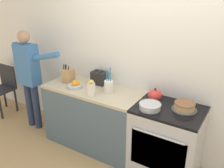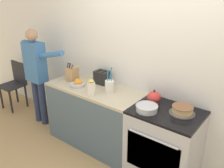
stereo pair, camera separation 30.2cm
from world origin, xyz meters
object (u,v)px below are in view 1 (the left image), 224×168
stove_range (166,141)px  tea_kettle (155,95)px  toaster (99,78)px  person_baker (29,73)px  milk_carton (91,88)px  mixing_bowl (150,106)px  dining_chair (4,86)px  layer_cake (185,107)px  utensil_crock (109,86)px  knife_block (68,75)px  fruit_bowl (75,85)px

stove_range → tea_kettle: bearing=155.3°
toaster → person_baker: person_baker is taller
stove_range → toaster: 1.24m
tea_kettle → milk_carton: bearing=-158.0°
mixing_bowl → dining_chair: bearing=177.8°
layer_cake → milk_carton: bearing=-167.0°
layer_cake → dining_chair: layer_cake is taller
person_baker → utensil_crock: bearing=6.9°
mixing_bowl → layer_cake: bearing=29.1°
toaster → utensil_crock: bearing=-31.1°
stove_range → layer_cake: layer_cake is taller
mixing_bowl → knife_block: bearing=174.1°
milk_carton → layer_cake: bearing=13.0°
layer_cake → knife_block: 1.67m
utensil_crock → dining_chair: size_ratio=0.39×
person_baker → tea_kettle: bearing=7.2°
utensil_crock → toaster: utensil_crock is taller
dining_chair → toaster: bearing=39.9°
utensil_crock → fruit_bowl: (-0.47, -0.12, -0.05)m
tea_kettle → fruit_bowl: tea_kettle is taller
fruit_bowl → knife_block: bearing=153.6°
fruit_bowl → dining_chair: (-1.73, 0.07, -0.43)m
milk_carton → dining_chair: (-2.08, 0.18, -0.50)m
layer_cake → dining_chair: bearing=-178.6°
stove_range → toaster: (-1.11, 0.19, 0.54)m
layer_cake → dining_chair: size_ratio=0.33×
fruit_bowl → dining_chair: bearing=177.6°
mixing_bowl → toaster: (-0.92, 0.31, 0.06)m
utensil_crock → fruit_bowl: 0.49m
utensil_crock → fruit_bowl: size_ratio=1.63×
knife_block → layer_cake: bearing=1.8°
tea_kettle → fruit_bowl: 1.11m
mixing_bowl → person_baker: person_baker is taller
toaster → dining_chair: (-1.93, -0.20, -0.49)m
mixing_bowl → milk_carton: milk_carton is taller
knife_block → fruit_bowl: bearing=-26.4°
toaster → stove_range: bearing=-9.6°
knife_block → person_baker: (-0.68, -0.13, -0.05)m
utensil_crock → person_baker: (-1.36, -0.15, -0.03)m
utensil_crock → stove_range: bearing=-1.9°
utensil_crock → person_baker: person_baker is taller
toaster → dining_chair: size_ratio=0.25×
tea_kettle → person_baker: bearing=-173.5°
utensil_crock → person_baker: size_ratio=0.21×
stove_range → toaster: size_ratio=4.13×
layer_cake → person_baker: 2.36m
mixing_bowl → knife_block: size_ratio=0.93×
layer_cake → fruit_bowl: (-1.47, -0.15, -0.01)m
knife_block → milk_carton: bearing=-20.2°
tea_kettle → person_baker: (-1.97, -0.22, -0.02)m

